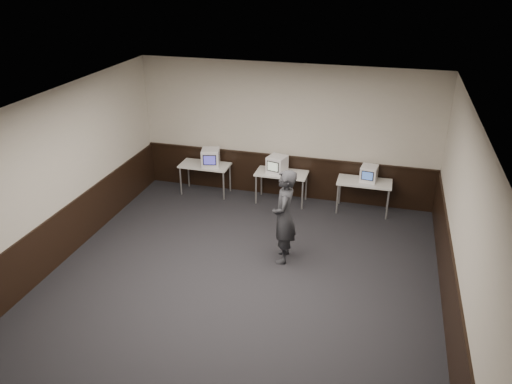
% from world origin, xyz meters
% --- Properties ---
extents(floor, '(8.00, 8.00, 0.00)m').
position_xyz_m(floor, '(0.00, 0.00, 0.00)').
color(floor, black).
rests_on(floor, ground).
extents(ceiling, '(8.00, 8.00, 0.00)m').
position_xyz_m(ceiling, '(0.00, 0.00, 3.20)').
color(ceiling, white).
rests_on(ceiling, back_wall).
extents(back_wall, '(7.00, 0.00, 7.00)m').
position_xyz_m(back_wall, '(0.00, 4.00, 1.60)').
color(back_wall, beige).
rests_on(back_wall, ground).
extents(left_wall, '(0.00, 8.00, 8.00)m').
position_xyz_m(left_wall, '(-3.50, 0.00, 1.60)').
color(left_wall, beige).
rests_on(left_wall, ground).
extents(right_wall, '(0.00, 8.00, 8.00)m').
position_xyz_m(right_wall, '(3.50, 0.00, 1.60)').
color(right_wall, beige).
rests_on(right_wall, ground).
extents(wainscot_back, '(6.98, 0.04, 1.00)m').
position_xyz_m(wainscot_back, '(0.00, 3.98, 0.50)').
color(wainscot_back, black).
rests_on(wainscot_back, back_wall).
extents(wainscot_left, '(0.04, 7.98, 1.00)m').
position_xyz_m(wainscot_left, '(-3.48, 0.00, 0.50)').
color(wainscot_left, black).
rests_on(wainscot_left, left_wall).
extents(wainscot_right, '(0.04, 7.98, 1.00)m').
position_xyz_m(wainscot_right, '(3.48, 0.00, 0.50)').
color(wainscot_right, black).
rests_on(wainscot_right, right_wall).
extents(wainscot_rail, '(6.98, 0.06, 0.04)m').
position_xyz_m(wainscot_rail, '(0.00, 3.96, 1.02)').
color(wainscot_rail, black).
rests_on(wainscot_rail, wainscot_back).
extents(desk_left, '(1.20, 0.60, 0.75)m').
position_xyz_m(desk_left, '(-1.90, 3.60, 0.68)').
color(desk_left, silver).
rests_on(desk_left, ground).
extents(desk_center, '(1.20, 0.60, 0.75)m').
position_xyz_m(desk_center, '(0.00, 3.60, 0.68)').
color(desk_center, silver).
rests_on(desk_center, ground).
extents(desk_right, '(1.20, 0.60, 0.75)m').
position_xyz_m(desk_right, '(1.90, 3.60, 0.68)').
color(desk_right, silver).
rests_on(desk_right, ground).
extents(emac_left, '(0.51, 0.53, 0.42)m').
position_xyz_m(emac_left, '(-1.73, 3.56, 0.96)').
color(emac_left, white).
rests_on(emac_left, desk_left).
extents(emac_center, '(0.49, 0.50, 0.40)m').
position_xyz_m(emac_center, '(-0.11, 3.58, 0.95)').
color(emac_center, white).
rests_on(emac_center, desk_center).
extents(emac_right, '(0.40, 0.42, 0.35)m').
position_xyz_m(emac_right, '(1.98, 3.65, 0.93)').
color(emac_right, white).
rests_on(emac_right, desk_right).
extents(person, '(0.51, 0.72, 1.85)m').
position_xyz_m(person, '(0.58, 1.16, 0.93)').
color(person, '#26272B').
rests_on(person, ground).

